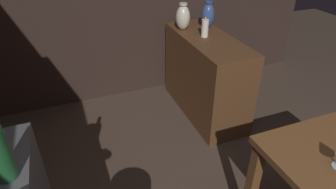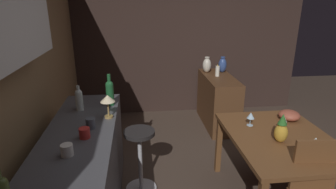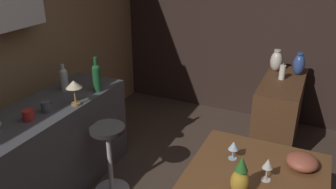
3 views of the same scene
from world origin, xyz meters
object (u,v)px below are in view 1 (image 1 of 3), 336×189
Objects in this scene: vase_ceramic_ivory at (183,17)px; sideboard_cabinet at (206,76)px; vase_ceramic_blue at (208,15)px; pillar_candle_tall at (205,28)px.

sideboard_cabinet is at bearing -155.42° from vase_ceramic_ivory.
pillar_candle_tall is at bearing 146.78° from vase_ceramic_blue.
vase_ceramic_ivory is (0.03, 0.26, -0.00)m from vase_ceramic_blue.
vase_ceramic_blue reaches higher than pillar_candle_tall.
pillar_candle_tall is 0.27m from vase_ceramic_blue.
vase_ceramic_blue is 1.02× the size of vase_ceramic_ivory.
vase_ceramic_blue is (0.23, -0.15, 0.04)m from pillar_candle_tall.
sideboard_cabinet is 4.22× the size of vase_ceramic_ivory.
vase_ceramic_blue is at bearing -24.96° from sideboard_cabinet.
sideboard_cabinet is 4.15× the size of vase_ceramic_blue.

